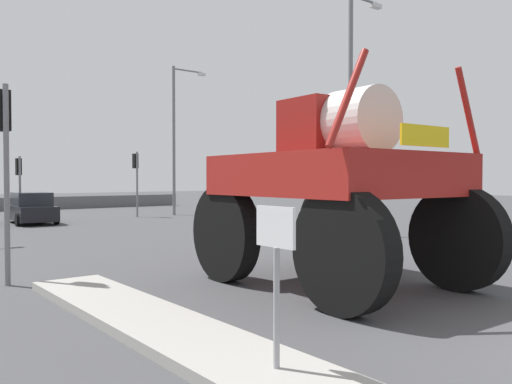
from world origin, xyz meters
The scene contains 11 objects.
ground_plane centered at (0.00, 18.00, 0.00)m, with size 120.00×120.00×0.00m, color #424244.
median_island centered at (-3.87, 4.82, 0.07)m, with size 1.32×7.62×0.15m, color #9E9B93.
lane_arrow_sign centered at (-3.78, 2.15, 1.35)m, with size 0.07×0.60×1.74m.
oversize_sprayer centered at (0.48, 5.21, 2.08)m, with size 4.15×5.66×4.31m.
sedan_ahead centered at (-0.24, 24.66, 0.71)m, with size 2.07×4.19×1.52m.
traffic_signal_near_left centered at (-4.80, 9.54, 3.00)m, with size 0.24×0.54×4.11m.
traffic_signal_near_right centered at (3.72, 9.54, 2.82)m, with size 0.24×0.54×3.86m.
traffic_signal_far_left centered at (5.74, 25.61, 2.72)m, with size 0.24×0.55×3.72m.
traffic_signal_far_right centered at (-0.55, 25.62, 2.40)m, with size 0.24×0.55×3.30m.
streetlight_near_right centered at (8.04, 11.42, 5.13)m, with size 1.83×0.24×9.35m.
streetlight_far_right centered at (8.38, 25.59, 4.97)m, with size 2.30×0.24×8.94m.
Camera 1 is at (-7.40, -2.08, 2.19)m, focal length 36.58 mm.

